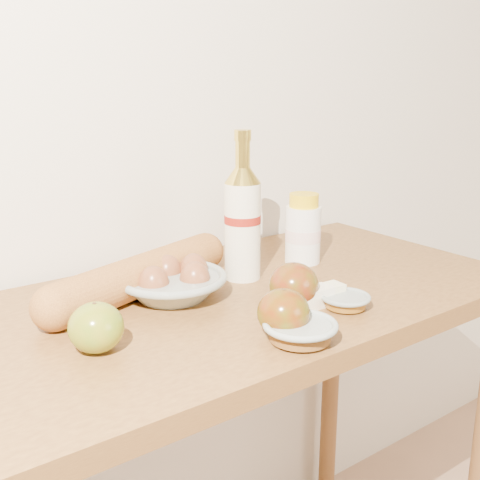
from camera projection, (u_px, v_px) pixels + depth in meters
The scene contains 12 objects.
back_wall at pixel (142, 82), 1.32m from camera, with size 3.50×0.02×2.60m, color beige.
table at pixel (231, 353), 1.21m from camera, with size 1.20×0.60×0.90m.
bourbon_bottle at pixel (243, 220), 1.24m from camera, with size 0.08×0.08×0.31m.
cream_bottle at pixel (303, 231), 1.37m from camera, with size 0.10×0.10×0.16m.
egg_bowl at pixel (172, 282), 1.16m from camera, with size 0.27×0.27×0.07m.
baguette at pixel (140, 276), 1.17m from camera, with size 0.49×0.23×0.08m.
apple_yellowgreen at pixel (96, 327), 0.93m from camera, with size 0.09×0.09×0.08m.
apple_redgreen_front at pixel (284, 313), 0.99m from camera, with size 0.09×0.09×0.08m.
apple_redgreen_right at pixel (294, 285), 1.11m from camera, with size 0.12×0.12×0.09m.
sugar_bowl at pixel (300, 331), 0.97m from camera, with size 0.13×0.13×0.04m.
syrup_bowl at pixel (345, 301), 1.11m from camera, with size 0.10×0.10×0.03m.
butter_stick at pixel (315, 298), 1.12m from camera, with size 0.13×0.04×0.04m.
Camera 1 is at (-0.64, 0.29, 1.32)m, focal length 45.00 mm.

